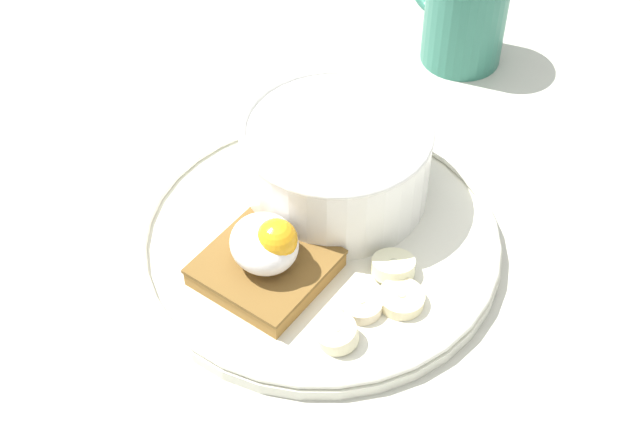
{
  "coord_description": "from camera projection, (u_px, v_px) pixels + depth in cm",
  "views": [
    {
      "loc": [
        39.81,
        -20.99,
        52.33
      ],
      "look_at": [
        0.0,
        0.0,
        5.0
      ],
      "focal_mm": 50.0,
      "sensor_mm": 36.0,
      "label": 1
    }
  ],
  "objects": [
    {
      "name": "ground_plane",
      "position": [
        320.0,
        255.0,
        0.68
      ],
      "size": [
        120.0,
        120.0,
        2.0
      ],
      "primitive_type": "cube",
      "color": "beige",
      "rests_on": "ground"
    },
    {
      "name": "plate",
      "position": [
        320.0,
        240.0,
        0.67
      ],
      "size": [
        27.15,
        27.15,
        1.6
      ],
      "color": "silver",
      "rests_on": "ground_plane"
    },
    {
      "name": "oatmeal_bowl",
      "position": [
        336.0,
        161.0,
        0.68
      ],
      "size": [
        14.53,
        14.53,
        6.82
      ],
      "color": "white",
      "rests_on": "plate"
    },
    {
      "name": "toast_slice",
      "position": [
        266.0,
        267.0,
        0.64
      ],
      "size": [
        11.32,
        11.32,
        1.6
      ],
      "color": "brown",
      "rests_on": "plate"
    },
    {
      "name": "poached_egg",
      "position": [
        267.0,
        243.0,
        0.62
      ],
      "size": [
        5.21,
        4.75,
        4.21
      ],
      "color": "white",
      "rests_on": "toast_slice"
    },
    {
      "name": "banana_slice_front",
      "position": [
        337.0,
        334.0,
        0.6
      ],
      "size": [
        3.57,
        3.68,
        1.7
      ],
      "color": "beige",
      "rests_on": "plate"
    },
    {
      "name": "banana_slice_left",
      "position": [
        401.0,
        299.0,
        0.62
      ],
      "size": [
        4.27,
        4.28,
        1.01
      ],
      "color": "beige",
      "rests_on": "plate"
    },
    {
      "name": "banana_slice_back",
      "position": [
        393.0,
        266.0,
        0.64
      ],
      "size": [
        4.43,
        4.37,
        1.7
      ],
      "color": "#EDEABE",
      "rests_on": "plate"
    },
    {
      "name": "banana_slice_right",
      "position": [
        361.0,
        305.0,
        0.62
      ],
      "size": [
        3.97,
        3.97,
        0.99
      ],
      "color": "beige",
      "rests_on": "plate"
    },
    {
      "name": "coffee_mug",
      "position": [
        464.0,
        13.0,
        0.81
      ],
      "size": [
        11.0,
        7.45,
        9.43
      ],
      "color": "#357B66",
      "rests_on": "ground_plane"
    }
  ]
}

